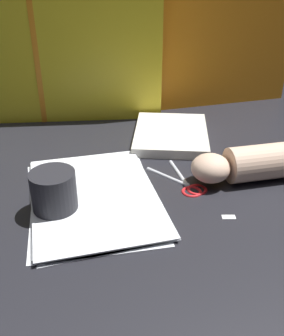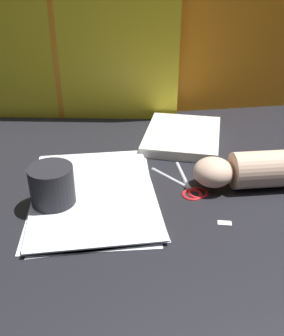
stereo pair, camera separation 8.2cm
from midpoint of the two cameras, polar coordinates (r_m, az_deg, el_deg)
name	(u,v)px [view 2 (the right image)]	position (r m, az deg, el deg)	size (l,w,h in m)	color
ground_plane	(146,190)	(0.86, 3.35, -3.31)	(6.00, 6.00, 0.00)	black
backdrop_panel_left	(50,37)	(1.19, -11.14, 18.15)	(0.73, 0.15, 0.49)	yellow
backdrop_panel_center	(192,31)	(1.25, 9.31, 19.07)	(0.83, 0.03, 0.50)	orange
paper_stack	(93,194)	(0.84, -4.29, -3.82)	(0.28, 0.38, 0.01)	white
book_closed	(183,136)	(1.09, 8.07, 4.59)	(0.27, 0.30, 0.03)	silver
scissors	(187,185)	(0.88, 9.27, -2.57)	(0.11, 0.17, 0.01)	silver
hand_forearm	(267,169)	(0.91, 20.24, -0.21)	(0.32, 0.10, 0.08)	beige
paper_scrap_near	(225,223)	(0.79, 14.88, -7.79)	(0.03, 0.02, 0.00)	white
paper_scrap_mid	(152,207)	(0.81, 4.40, -5.69)	(0.02, 0.02, 0.00)	white
mug	(52,188)	(0.80, -10.02, -2.92)	(0.09, 0.09, 0.09)	#232328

